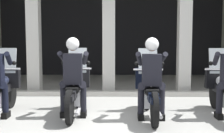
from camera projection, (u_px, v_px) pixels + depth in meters
name	position (u px, v px, depth m)	size (l,w,h in m)	color
ground_plane	(113.00, 91.00, 9.25)	(80.00, 80.00, 0.00)	#999993
station_building	(110.00, 21.00, 11.06)	(9.54, 4.62, 3.35)	black
kerb_strip	(108.00, 93.00, 8.48)	(9.04, 0.24, 0.12)	#B7B5AD
motorcycle_far_left	(0.00, 90.00, 6.46)	(0.62, 2.04, 1.35)	black
motorcycle_center_left	(75.00, 90.00, 6.54)	(0.62, 2.04, 1.35)	black
police_officer_center_left	(73.00, 70.00, 6.21)	(0.63, 0.61, 1.58)	black
motorcycle_center_right	(150.00, 91.00, 6.34)	(0.62, 2.04, 1.35)	black
police_officer_center_right	(152.00, 71.00, 6.01)	(0.63, 0.61, 1.58)	black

